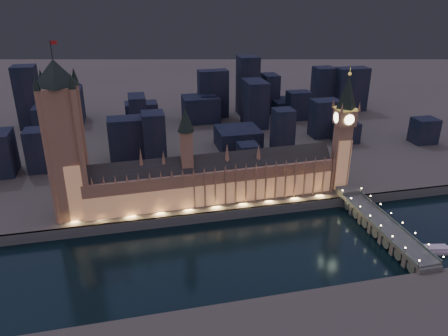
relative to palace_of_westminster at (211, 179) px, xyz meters
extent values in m
plane|color=black|center=(3.83, -61.75, -26.37)|extent=(2000.00, 2000.00, 0.00)
cube|color=#45483F|center=(3.83, 458.25, -22.37)|extent=(2000.00, 960.00, 8.00)
cube|color=#414E4F|center=(3.83, -20.75, -22.37)|extent=(2000.00, 2.50, 8.00)
cube|color=olive|center=(0.91, 0.25, -4.37)|extent=(200.56, 26.69, 28.00)
cube|color=tan|center=(0.91, -10.00, -9.37)|extent=(200.00, 0.50, 18.00)
cube|color=black|center=(0.91, 0.25, 12.63)|extent=(200.43, 22.96, 16.26)
cube|color=olive|center=(-19.09, 0.25, 25.63)|extent=(9.00, 9.00, 32.00)
cone|color=black|center=(-19.09, 0.25, 50.63)|extent=(13.00, 13.00, 18.00)
cube|color=olive|center=(-99.09, -10.35, -4.37)|extent=(1.20, 1.20, 28.00)
cone|color=olive|center=(-99.09, -9.75, 12.63)|extent=(2.00, 2.00, 6.00)
cube|color=olive|center=(-90.76, -10.35, -4.37)|extent=(1.20, 1.20, 28.00)
cone|color=olive|center=(-90.76, -9.75, 12.63)|extent=(2.00, 2.00, 6.00)
cube|color=olive|center=(-82.42, -10.35, -4.37)|extent=(1.20, 1.20, 28.00)
cone|color=olive|center=(-82.42, -9.75, 12.63)|extent=(2.00, 2.00, 6.00)
cube|color=olive|center=(-74.09, -10.35, -4.37)|extent=(1.20, 1.20, 28.00)
cone|color=olive|center=(-74.09, -9.75, 12.63)|extent=(2.00, 2.00, 6.00)
cube|color=olive|center=(-65.76, -10.35, -4.37)|extent=(1.20, 1.20, 28.00)
cone|color=olive|center=(-65.76, -9.75, 12.63)|extent=(2.00, 2.00, 6.00)
cube|color=olive|center=(-57.42, -10.35, -4.37)|extent=(1.20, 1.20, 28.00)
cone|color=olive|center=(-57.42, -9.75, 12.63)|extent=(2.00, 2.00, 6.00)
cube|color=olive|center=(-49.09, -10.35, -4.37)|extent=(1.20, 1.20, 28.00)
cone|color=olive|center=(-49.09, -9.75, 12.63)|extent=(2.00, 2.00, 6.00)
cube|color=olive|center=(-40.76, -10.35, -4.37)|extent=(1.20, 1.20, 28.00)
cone|color=olive|center=(-40.76, -9.75, 12.63)|extent=(2.00, 2.00, 6.00)
cube|color=olive|center=(-32.42, -10.35, -4.37)|extent=(1.20, 1.20, 28.00)
cone|color=olive|center=(-32.42, -9.75, 12.63)|extent=(2.00, 2.00, 6.00)
cube|color=olive|center=(-24.09, -10.35, -4.37)|extent=(1.20, 1.20, 28.00)
cone|color=olive|center=(-24.09, -9.75, 12.63)|extent=(2.00, 2.00, 6.00)
cube|color=olive|center=(-15.76, -10.35, -4.37)|extent=(1.20, 1.20, 28.00)
cone|color=olive|center=(-15.76, -9.75, 12.63)|extent=(2.00, 2.00, 6.00)
cube|color=olive|center=(-7.42, -10.35, -4.37)|extent=(1.20, 1.20, 28.00)
cone|color=olive|center=(-7.42, -9.75, 12.63)|extent=(2.00, 2.00, 6.00)
cube|color=olive|center=(0.91, -10.35, -4.37)|extent=(1.20, 1.20, 28.00)
cone|color=olive|center=(0.91, -9.75, 12.63)|extent=(2.00, 2.00, 6.00)
cube|color=olive|center=(9.24, -10.35, -4.37)|extent=(1.20, 1.20, 28.00)
cone|color=olive|center=(9.24, -9.75, 12.63)|extent=(2.00, 2.00, 6.00)
cube|color=olive|center=(17.58, -10.35, -4.37)|extent=(1.20, 1.20, 28.00)
cone|color=olive|center=(17.58, -9.75, 12.63)|extent=(2.00, 2.00, 6.00)
cube|color=olive|center=(25.91, -10.35, -4.37)|extent=(1.20, 1.20, 28.00)
cone|color=olive|center=(25.91, -9.75, 12.63)|extent=(2.00, 2.00, 6.00)
cube|color=olive|center=(34.24, -10.35, -4.37)|extent=(1.20, 1.20, 28.00)
cone|color=olive|center=(34.24, -9.75, 12.63)|extent=(2.00, 2.00, 6.00)
cube|color=olive|center=(42.58, -10.35, -4.37)|extent=(1.20, 1.20, 28.00)
cone|color=olive|center=(42.58, -9.75, 12.63)|extent=(2.00, 2.00, 6.00)
cube|color=olive|center=(50.91, -10.35, -4.37)|extent=(1.20, 1.20, 28.00)
cone|color=olive|center=(50.91, -9.75, 12.63)|extent=(2.00, 2.00, 6.00)
cube|color=olive|center=(59.24, -10.35, -4.37)|extent=(1.20, 1.20, 28.00)
cone|color=olive|center=(59.24, -9.75, 12.63)|extent=(2.00, 2.00, 6.00)
cube|color=olive|center=(67.58, -10.35, -4.37)|extent=(1.20, 1.20, 28.00)
cone|color=olive|center=(67.58, -9.75, 12.63)|extent=(2.00, 2.00, 6.00)
cube|color=olive|center=(75.91, -10.35, -4.37)|extent=(1.20, 1.20, 28.00)
cone|color=olive|center=(75.91, -9.75, 12.63)|extent=(2.00, 2.00, 6.00)
cube|color=olive|center=(84.24, -10.35, -4.37)|extent=(1.20, 1.20, 28.00)
cone|color=olive|center=(84.24, -9.75, 12.63)|extent=(2.00, 2.00, 6.00)
cube|color=olive|center=(92.58, -10.35, -4.37)|extent=(1.20, 1.20, 28.00)
cone|color=olive|center=(92.58, -9.75, 12.63)|extent=(2.00, 2.00, 6.00)
cube|color=olive|center=(100.91, -10.35, -4.37)|extent=(1.20, 1.20, 28.00)
cone|color=olive|center=(100.91, -9.75, 12.63)|extent=(2.00, 2.00, 6.00)
cone|color=olive|center=(-54.09, 0.25, 22.63)|extent=(4.40, 4.40, 18.00)
cone|color=olive|center=(-37.09, 0.25, 20.63)|extent=(4.40, 4.40, 14.00)
cone|color=olive|center=(12.91, 0.25, 21.63)|extent=(4.40, 4.40, 16.00)
cone|color=olive|center=(38.91, 0.25, 19.63)|extent=(4.40, 4.40, 12.00)
cube|color=olive|center=(-106.17, 0.25, 31.04)|extent=(24.70, 24.70, 98.83)
cube|color=tan|center=(-106.17, -10.95, 3.63)|extent=(22.00, 0.50, 44.00)
cone|color=black|center=(-106.17, 0.25, 89.46)|extent=(31.68, 31.68, 18.00)
cylinder|color=black|center=(-106.17, 0.25, 104.46)|extent=(0.50, 0.50, 12.00)
cube|color=#AE1B1B|center=(-103.97, 0.25, 108.96)|extent=(4.00, 0.15, 2.50)
cylinder|color=olive|center=(-117.17, -10.75, 31.04)|extent=(4.40, 4.40, 98.83)
cone|color=black|center=(-117.17, -10.75, 85.46)|extent=(5.20, 5.20, 10.00)
cylinder|color=olive|center=(-117.17, 11.25, 31.04)|extent=(4.40, 4.40, 98.83)
cone|color=black|center=(-117.17, 11.25, 85.46)|extent=(5.20, 5.20, 10.00)
cylinder|color=olive|center=(-95.17, -10.75, 31.04)|extent=(4.40, 4.40, 98.83)
cone|color=black|center=(-95.17, -10.75, 85.46)|extent=(5.20, 5.20, 10.00)
cylinder|color=olive|center=(-95.17, 11.25, 31.04)|extent=(4.40, 4.40, 98.83)
cone|color=black|center=(-95.17, 11.25, 85.46)|extent=(5.20, 5.20, 10.00)
cube|color=olive|center=(111.83, 0.25, 9.59)|extent=(13.07, 13.07, 55.92)
cube|color=tan|center=(111.83, -5.95, 3.63)|extent=(12.00, 0.50, 44.00)
cube|color=olive|center=(111.83, 0.25, 43.97)|extent=(15.00, 15.00, 12.84)
cube|color=#F2C64C|center=(111.83, 0.25, 50.99)|extent=(15.75, 15.75, 1.20)
cone|color=black|center=(111.83, 0.25, 64.59)|extent=(18.00, 18.00, 26.00)
sphere|color=#F2C64C|center=(111.83, 0.25, 79.09)|extent=(2.80, 2.80, 2.80)
cylinder|color=#F2C64C|center=(111.83, 0.25, 81.59)|extent=(0.40, 0.40, 5.00)
cylinder|color=#FFF2BF|center=(111.83, -7.50, 43.97)|extent=(8.40, 0.50, 8.40)
cylinder|color=#FFF2BF|center=(111.83, 8.00, 43.97)|extent=(8.40, 0.50, 8.40)
cylinder|color=#FFF2BF|center=(104.08, 0.25, 43.97)|extent=(0.50, 8.40, 8.40)
cylinder|color=#FFF2BF|center=(119.58, 0.25, 43.97)|extent=(0.50, 8.40, 8.40)
cone|color=olive|center=(104.33, -7.25, 54.39)|extent=(2.60, 2.60, 8.00)
cone|color=olive|center=(104.33, 7.75, 54.39)|extent=(2.60, 2.60, 8.00)
cone|color=olive|center=(119.33, -7.25, 54.39)|extent=(2.60, 2.60, 8.00)
cone|color=olive|center=(119.33, 7.75, 54.39)|extent=(2.60, 2.60, 8.00)
cube|color=#414E4F|center=(113.45, -71.75, -16.87)|extent=(17.95, 100.00, 1.60)
cube|color=#3F5B52|center=(104.88, -71.75, -15.47)|extent=(0.80, 100.00, 1.60)
cube|color=#3F5B52|center=(122.02, -71.75, -15.47)|extent=(0.80, 100.00, 1.60)
cube|color=#414E4F|center=(113.45, -16.75, -17.62)|extent=(17.95, 12.00, 9.50)
cube|color=#414E4F|center=(113.45, -121.75, -22.02)|extent=(16.15, 4.00, 9.50)
cylinder|color=black|center=(104.88, -121.75, -13.67)|extent=(0.30, 0.30, 4.40)
sphere|color=#FFD88C|center=(104.88, -121.75, -11.37)|extent=(1.00, 1.00, 1.00)
cylinder|color=black|center=(122.02, -121.75, -13.67)|extent=(0.30, 0.30, 4.40)
sphere|color=#FFD88C|center=(122.02, -121.75, -11.37)|extent=(1.00, 1.00, 1.00)
cube|color=#414E4F|center=(113.45, -107.47, -22.02)|extent=(16.15, 4.00, 9.50)
cylinder|color=black|center=(104.88, -107.47, -13.67)|extent=(0.30, 0.30, 4.40)
sphere|color=#FFD88C|center=(104.88, -107.47, -11.37)|extent=(1.00, 1.00, 1.00)
cylinder|color=black|center=(122.02, -107.47, -13.67)|extent=(0.30, 0.30, 4.40)
sphere|color=#FFD88C|center=(122.02, -107.47, -11.37)|extent=(1.00, 1.00, 1.00)
cube|color=#414E4F|center=(113.45, -93.18, -22.02)|extent=(16.15, 4.00, 9.50)
cylinder|color=black|center=(104.88, -93.18, -13.67)|extent=(0.30, 0.30, 4.40)
sphere|color=#FFD88C|center=(104.88, -93.18, -11.37)|extent=(1.00, 1.00, 1.00)
cylinder|color=black|center=(122.02, -93.18, -13.67)|extent=(0.30, 0.30, 4.40)
sphere|color=#FFD88C|center=(122.02, -93.18, -11.37)|extent=(1.00, 1.00, 1.00)
cube|color=#414E4F|center=(113.45, -78.90, -22.02)|extent=(16.15, 4.00, 9.50)
cylinder|color=black|center=(104.88, -78.90, -13.67)|extent=(0.30, 0.30, 4.40)
sphere|color=#FFD88C|center=(104.88, -78.90, -11.37)|extent=(1.00, 1.00, 1.00)
cylinder|color=black|center=(122.02, -78.90, -13.67)|extent=(0.30, 0.30, 4.40)
sphere|color=#FFD88C|center=(122.02, -78.90, -11.37)|extent=(1.00, 1.00, 1.00)
cube|color=#414E4F|center=(113.45, -64.61, -22.02)|extent=(16.15, 4.00, 9.50)
cylinder|color=black|center=(104.88, -64.61, -13.67)|extent=(0.30, 0.30, 4.40)
sphere|color=#FFD88C|center=(104.88, -64.61, -11.37)|extent=(1.00, 1.00, 1.00)
cylinder|color=black|center=(122.02, -64.61, -13.67)|extent=(0.30, 0.30, 4.40)
sphere|color=#FFD88C|center=(122.02, -64.61, -11.37)|extent=(1.00, 1.00, 1.00)
cube|color=#414E4F|center=(113.45, -50.33, -22.02)|extent=(16.15, 4.00, 9.50)
cylinder|color=black|center=(104.88, -50.33, -13.67)|extent=(0.30, 0.30, 4.40)
sphere|color=#FFD88C|center=(104.88, -50.33, -11.37)|extent=(1.00, 1.00, 1.00)
cylinder|color=black|center=(122.02, -50.33, -13.67)|extent=(0.30, 0.30, 4.40)
sphere|color=#FFD88C|center=(122.02, -50.33, -11.37)|extent=(1.00, 1.00, 1.00)
cube|color=#414E4F|center=(113.45, -36.04, -22.02)|extent=(16.15, 4.00, 9.50)
cylinder|color=black|center=(104.88, -36.04, -13.67)|extent=(0.30, 0.30, 4.40)
sphere|color=#FFD88C|center=(104.88, -36.04, -11.37)|extent=(1.00, 1.00, 1.00)
cylinder|color=black|center=(122.02, -36.04, -13.67)|extent=(0.30, 0.30, 4.40)
sphere|color=#FFD88C|center=(122.02, -36.04, -11.37)|extent=(1.00, 1.00, 1.00)
cube|color=#414E4F|center=(113.45, -21.75, -22.02)|extent=(16.15, 4.00, 9.50)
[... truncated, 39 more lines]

